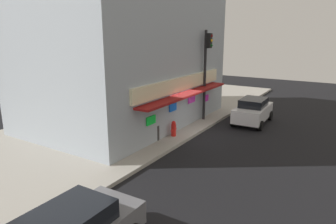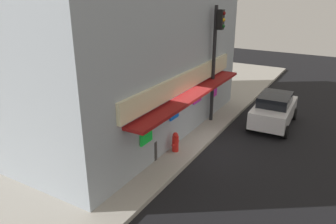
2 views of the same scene
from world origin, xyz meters
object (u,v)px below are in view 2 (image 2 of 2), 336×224
object	(u,v)px
trash_can	(151,150)
potted_plant_by_doorway	(174,115)
fire_hydrant	(175,142)
potted_plant_by_window	(161,129)
pedestrian	(218,79)
parked_car_white	(274,110)
traffic_light	(216,51)

from	to	relation	value
trash_can	potted_plant_by_doorway	world-z (taller)	potted_plant_by_doorway
fire_hydrant	potted_plant_by_window	bearing A→B (deg)	65.10
fire_hydrant	trash_can	size ratio (longest dim) A/B	1.06
pedestrian	parked_car_white	bearing A→B (deg)	-126.10
traffic_light	trash_can	distance (m)	6.31
potted_plant_by_doorway	potted_plant_by_window	distance (m)	2.19
trash_can	parked_car_white	size ratio (longest dim) A/B	0.21
pedestrian	potted_plant_by_doorway	xyz separation A→B (m)	(-6.24, -0.08, -0.48)
fire_hydrant	trash_can	world-z (taller)	fire_hydrant
trash_can	pedestrian	bearing A→B (deg)	5.75
traffic_light	trash_can	bearing A→B (deg)	173.80
potted_plant_by_window	pedestrian	bearing A→B (deg)	3.85
parked_car_white	potted_plant_by_window	bearing A→B (deg)	142.53
pedestrian	parked_car_white	size ratio (longest dim) A/B	0.47
fire_hydrant	potted_plant_by_window	world-z (taller)	potted_plant_by_window
potted_plant_by_doorway	trash_can	bearing A→B (deg)	-166.08
traffic_light	pedestrian	xyz separation A→B (m)	(4.66, 1.58, -2.75)
fire_hydrant	potted_plant_by_doorway	distance (m)	2.99
pedestrian	parked_car_white	distance (m)	5.55
potted_plant_by_window	fire_hydrant	bearing A→B (deg)	-114.90
pedestrian	fire_hydrant	bearing A→B (deg)	-169.94
traffic_light	trash_can	size ratio (longest dim) A/B	7.09
traffic_light	parked_car_white	xyz separation A→B (m)	(1.40, -2.90, -3.09)
traffic_light	parked_car_white	bearing A→B (deg)	-64.24
trash_can	pedestrian	size ratio (longest dim) A/B	0.45
fire_hydrant	potted_plant_by_window	xyz separation A→B (m)	(0.47, 1.01, 0.24)
potted_plant_by_doorway	pedestrian	bearing A→B (deg)	0.73
traffic_light	pedestrian	distance (m)	5.64
traffic_light	trash_can	world-z (taller)	traffic_light
fire_hydrant	pedestrian	world-z (taller)	pedestrian
traffic_light	pedestrian	bearing A→B (deg)	18.71
potted_plant_by_doorway	potted_plant_by_window	bearing A→B (deg)	-167.22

